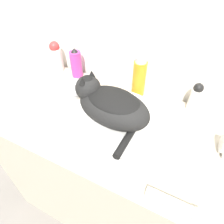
{
  "coord_description": "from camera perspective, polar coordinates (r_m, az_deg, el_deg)",
  "views": [
    {
      "loc": [
        0.24,
        -0.26,
        1.51
      ],
      "look_at": [
        -0.02,
        0.25,
        0.97
      ],
      "focal_mm": 32.0,
      "sensor_mm": 36.0,
      "label": 1
    }
  ],
  "objects": [
    {
      "name": "spray_bottle_trigger",
      "position": [
        1.15,
        -10.22,
        13.48
      ],
      "size": [
        0.06,
        0.06,
        0.17
      ],
      "color": "#B2338C",
      "rests_on": "vanity_counter"
    },
    {
      "name": "vanity_counter",
      "position": [
        1.23,
        1.45,
        -17.48
      ],
      "size": [
        1.21,
        0.56,
        0.87
      ],
      "color": "#B2A893",
      "rests_on": "ground_plane"
    },
    {
      "name": "faucet",
      "position": [
        0.94,
        -10.58,
        5.81
      ],
      "size": [
        0.16,
        0.07,
        0.14
      ],
      "rotation": [
        0.0,
        0.0,
        -0.24
      ],
      "color": "silver",
      "rests_on": "vanity_counter"
    },
    {
      "name": "sink_basin",
      "position": [
        0.85,
        0.4,
        -2.98
      ],
      "size": [
        0.42,
        0.42,
        0.05
      ],
      "color": "silver",
      "rests_on": "vanity_counter"
    },
    {
      "name": "shampoo_bottle_tall",
      "position": [
        0.98,
        7.78,
        9.94
      ],
      "size": [
        0.06,
        0.06,
        0.21
      ],
      "color": "orange",
      "rests_on": "vanity_counter"
    },
    {
      "name": "cat",
      "position": [
        0.78,
        -0.49,
        2.36
      ],
      "size": [
        0.34,
        0.28,
        0.17
      ],
      "rotation": [
        0.0,
        0.0,
        3.03
      ],
      "color": "black",
      "rests_on": "sink_basin"
    },
    {
      "name": "lotion_bottle_white",
      "position": [
        1.22,
        -15.61,
        15.05
      ],
      "size": [
        0.06,
        0.06,
        0.18
      ],
      "color": "silver",
      "rests_on": "vanity_counter"
    },
    {
      "name": "cream_tube",
      "position": [
        0.7,
        16.96,
        -23.57
      ],
      "size": [
        0.17,
        0.04,
        0.04
      ],
      "rotation": [
        0.0,
        0.0,
        -0.0
      ],
      "color": "silver",
      "rests_on": "vanity_counter"
    },
    {
      "name": "deodorant_stick",
      "position": [
        0.97,
        22.64,
        3.9
      ],
      "size": [
        0.05,
        0.05,
        0.15
      ],
      "color": "white",
      "rests_on": "vanity_counter"
    },
    {
      "name": "wall_back",
      "position": [
        0.96,
        11.91,
        24.03
      ],
      "size": [
        8.0,
        0.05,
        2.4
      ],
      "color": "silver",
      "rests_on": "ground_plane"
    }
  ]
}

